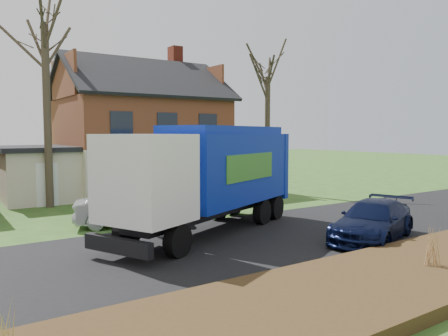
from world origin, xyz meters
TOP-DOWN VIEW (x-y plane):
  - ground at (0.00, 0.00)m, footprint 120.00×120.00m
  - road at (0.00, 0.00)m, footprint 80.00×7.00m
  - mulch_verge at (0.00, -5.30)m, footprint 80.00×3.50m
  - main_house at (1.49, 13.91)m, footprint 12.95×8.95m
  - garbage_truck at (-0.52, 1.72)m, footprint 9.01×5.83m
  - silver_sedan at (-2.53, 4.29)m, footprint 4.39×2.78m
  - navy_wagon at (3.27, -2.28)m, footprint 4.82×3.25m
  - tree_front_east at (7.89, 8.83)m, footprint 3.52×3.52m
  - tree_back at (1.63, 21.76)m, footprint 3.20×3.20m
  - grass_clump_west at (-7.98, -4.55)m, footprint 0.31×0.26m
  - grass_clump_mid at (1.30, -5.48)m, footprint 0.35×0.29m

SIDE VIEW (x-z plane):
  - ground at x=0.00m, z-range 0.00..0.00m
  - road at x=0.00m, z-range 0.00..0.02m
  - mulch_verge at x=0.00m, z-range 0.00..0.30m
  - navy_wagon at x=3.27m, z-range 0.00..1.30m
  - silver_sedan at x=-2.53m, z-range 0.00..1.37m
  - grass_clump_west at x=-7.98m, z-range 0.30..1.13m
  - grass_clump_mid at x=1.30m, z-range 0.30..1.28m
  - garbage_truck at x=-0.52m, z-range 0.29..4.07m
  - main_house at x=1.49m, z-range -0.60..8.66m
  - tree_front_east at x=7.89m, z-range 3.06..12.84m
  - tree_back at x=1.63m, z-range 3.38..13.52m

